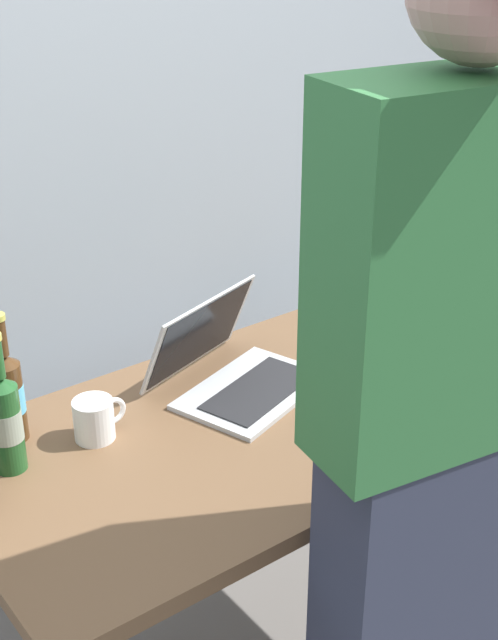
{
  "coord_description": "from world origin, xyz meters",
  "views": [
    {
      "loc": [
        -1.0,
        -1.36,
        1.83
      ],
      "look_at": [
        0.03,
        0.0,
        0.98
      ],
      "focal_mm": 49.58,
      "sensor_mm": 36.0,
      "label": 1
    }
  ],
  "objects": [
    {
      "name": "beer_bottle_brown",
      "position": [
        -0.43,
        0.25,
        0.85
      ],
      "size": [
        0.07,
        0.07,
        0.3
      ],
      "color": "#472B14",
      "rests_on": "desk"
    },
    {
      "name": "person_figure",
      "position": [
        0.02,
        -0.54,
        0.97
      ],
      "size": [
        0.48,
        0.32,
        1.85
      ],
      "color": "#2D3347",
      "rests_on": "ground"
    },
    {
      "name": "back_wall",
      "position": [
        0.0,
        0.69,
        1.3
      ],
      "size": [
        6.0,
        0.1,
        2.6
      ],
      "primitive_type": "cube",
      "color": "#99A3AD",
      "rests_on": "ground"
    },
    {
      "name": "desk",
      "position": [
        0.0,
        0.0,
        0.65
      ],
      "size": [
        1.3,
        0.75,
        0.73
      ],
      "color": "brown",
      "rests_on": "ground"
    },
    {
      "name": "laptop",
      "position": [
        0.08,
        0.14,
        0.78
      ],
      "size": [
        0.43,
        0.41,
        0.22
      ],
      "color": "#B7BABC",
      "rests_on": "desk"
    },
    {
      "name": "beer_bottle_amber",
      "position": [
        -0.48,
        0.15,
        0.85
      ],
      "size": [
        0.07,
        0.07,
        0.31
      ],
      "color": "#1E5123",
      "rests_on": "desk"
    },
    {
      "name": "coffee_mug",
      "position": [
        -0.29,
        0.14,
        0.78
      ],
      "size": [
        0.12,
        0.09,
        0.09
      ],
      "color": "white",
      "rests_on": "desk"
    }
  ]
}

